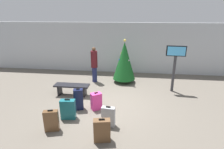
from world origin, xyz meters
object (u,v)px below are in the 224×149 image
(traveller_0, at_px, (94,64))
(suitcase_4, at_px, (96,101))
(flight_info_kiosk, at_px, (175,61))
(suitcase_5, at_px, (68,109))
(suitcase_1, at_px, (102,130))
(suitcase_0, at_px, (108,117))
(suitcase_2, at_px, (51,121))
(holiday_tree, at_px, (124,61))
(waiting_bench, at_px, (72,87))
(suitcase_3, at_px, (79,99))

(traveller_0, distance_m, suitcase_4, 2.84)
(flight_info_kiosk, xyz_separation_m, suitcase_5, (-3.84, -2.70, -1.05))
(flight_info_kiosk, relative_size, suitcase_1, 2.92)
(suitcase_0, distance_m, suitcase_2, 1.69)
(traveller_0, relative_size, suitcase_1, 2.53)
(holiday_tree, height_order, traveller_0, holiday_tree)
(waiting_bench, distance_m, suitcase_2, 2.43)
(holiday_tree, xyz_separation_m, suitcase_1, (-0.34, -4.50, -0.78))
(suitcase_3, bearing_deg, suitcase_4, 7.56)
(suitcase_2, bearing_deg, waiting_bench, 94.47)
(traveller_0, distance_m, suitcase_5, 3.47)
(holiday_tree, height_order, flight_info_kiosk, holiday_tree)
(waiting_bench, xyz_separation_m, traveller_0, (0.62, 1.67, 0.58))
(traveller_0, height_order, suitcase_3, traveller_0)
(holiday_tree, bearing_deg, traveller_0, -175.12)
(suitcase_1, distance_m, suitcase_3, 1.95)
(waiting_bench, distance_m, suitcase_1, 3.22)
(waiting_bench, relative_size, suitcase_2, 2.09)
(suitcase_2, height_order, suitcase_3, suitcase_3)
(suitcase_2, xyz_separation_m, suitcase_3, (0.43, 1.32, 0.06))
(flight_info_kiosk, bearing_deg, suitcase_3, -150.59)
(holiday_tree, xyz_separation_m, suitcase_3, (-1.47, -2.91, -0.72))
(suitcase_4, bearing_deg, waiting_bench, 140.71)
(suitcase_4, bearing_deg, traveller_0, 103.20)
(suitcase_3, distance_m, suitcase_4, 0.64)
(waiting_bench, bearing_deg, traveller_0, 69.75)
(holiday_tree, height_order, suitcase_0, holiday_tree)
(traveller_0, height_order, suitcase_0, traveller_0)
(flight_info_kiosk, height_order, suitcase_2, flight_info_kiosk)
(suitcase_0, bearing_deg, suitcase_2, -165.01)
(waiting_bench, height_order, suitcase_1, suitcase_1)
(suitcase_0, xyz_separation_m, suitcase_3, (-1.20, 0.88, 0.07))
(traveller_0, xyz_separation_m, suitcase_1, (1.13, -4.37, -0.61))
(holiday_tree, height_order, suitcase_1, holiday_tree)
(suitcase_1, relative_size, suitcase_2, 1.00)
(suitcase_3, bearing_deg, flight_info_kiosk, 29.41)
(traveller_0, relative_size, suitcase_0, 2.61)
(suitcase_1, bearing_deg, traveller_0, 104.51)
(flight_info_kiosk, height_order, suitcase_3, flight_info_kiosk)
(holiday_tree, height_order, waiting_bench, holiday_tree)
(traveller_0, bearing_deg, suitcase_5, -92.75)
(traveller_0, bearing_deg, holiday_tree, 4.88)
(flight_info_kiosk, distance_m, suitcase_3, 4.33)
(suitcase_2, bearing_deg, suitcase_5, 68.85)
(suitcase_3, bearing_deg, waiting_bench, 119.42)
(suitcase_3, height_order, suitcase_4, suitcase_3)
(traveller_0, xyz_separation_m, suitcase_0, (1.21, -3.66, -0.62))
(suitcase_1, bearing_deg, flight_info_kiosk, 55.22)
(suitcase_5, bearing_deg, holiday_tree, 65.17)
(waiting_bench, height_order, suitcase_2, suitcase_2)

